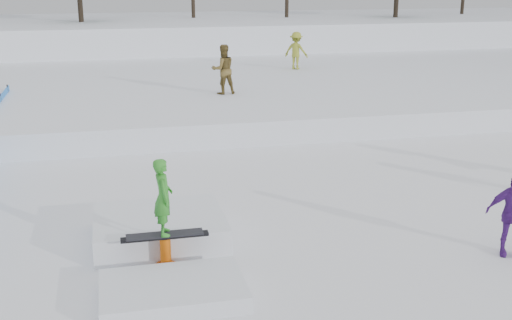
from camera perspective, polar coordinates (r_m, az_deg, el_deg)
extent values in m
plane|color=white|center=(13.24, -0.14, -7.11)|extent=(120.00, 120.00, 0.00)
cube|color=white|center=(42.11, -9.55, 10.62)|extent=(60.00, 14.00, 2.40)
cube|color=white|center=(28.38, -7.49, 6.36)|extent=(50.00, 18.00, 0.80)
cylinder|color=black|center=(24.87, -21.68, 4.27)|extent=(0.05, 0.05, 1.10)
cylinder|color=black|center=(26.72, -21.14, 5.10)|extent=(0.05, 0.05, 1.10)
cylinder|color=black|center=(40.39, -15.36, 13.17)|extent=(0.30, 0.30, 2.00)
cylinder|color=black|center=(44.05, 12.36, 13.59)|extent=(0.30, 0.30, 2.00)
imported|color=brown|center=(24.47, -2.94, 8.05)|extent=(1.00, 0.83, 1.87)
imported|color=#959D2B|center=(30.89, 3.59, 9.68)|extent=(1.30, 1.21, 1.76)
cube|color=white|center=(13.24, -8.57, -6.03)|extent=(2.60, 2.20, 0.54)
cube|color=white|center=(11.03, -7.40, -11.47)|extent=(2.40, 1.60, 0.30)
cylinder|color=orange|center=(12.15, -7.98, -9.37)|extent=(0.44, 0.44, 0.06)
cylinder|color=orange|center=(12.04, -8.04, -8.21)|extent=(0.20, 0.20, 0.60)
cube|color=black|center=(11.90, -8.10, -6.77)|extent=(1.60, 0.16, 0.06)
cube|color=black|center=(11.88, -8.11, -6.57)|extent=(1.40, 0.28, 0.03)
imported|color=green|center=(11.62, -8.25, -3.26)|extent=(0.34, 0.52, 1.42)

